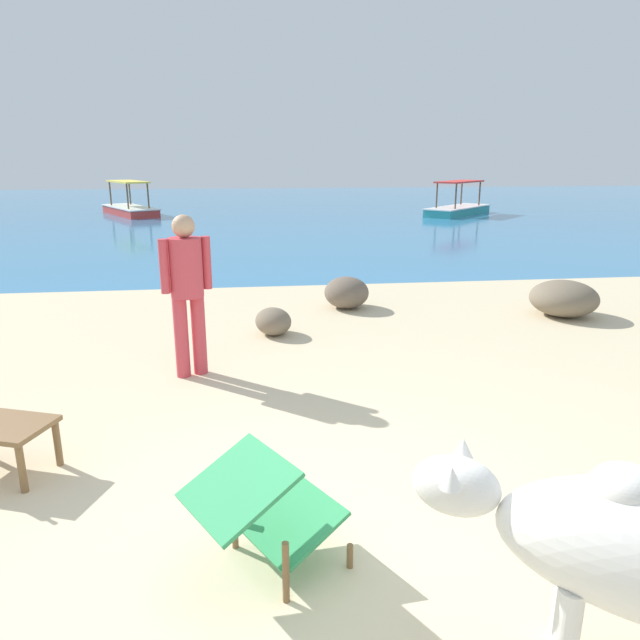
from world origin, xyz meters
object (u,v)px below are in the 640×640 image
(deck_chair_far, at_px, (266,506))
(person_standing, at_px, (187,284))
(boat_teal, at_px, (458,208))
(boat_red, at_px, (130,208))

(deck_chair_far, distance_m, person_standing, 3.12)
(person_standing, distance_m, boat_teal, 18.47)
(boat_teal, bearing_deg, person_standing, 16.80)
(person_standing, distance_m, boat_red, 18.26)
(boat_red, distance_m, boat_teal, 12.75)
(deck_chair_far, relative_size, person_standing, 0.57)
(boat_red, bearing_deg, deck_chair_far, -15.81)
(deck_chair_far, bearing_deg, boat_teal, 37.27)
(person_standing, bearing_deg, deck_chair_far, 169.97)
(boat_teal, bearing_deg, boat_red, -51.98)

